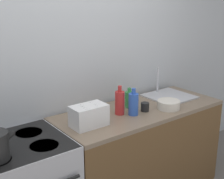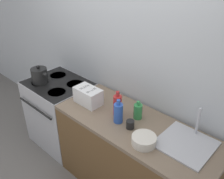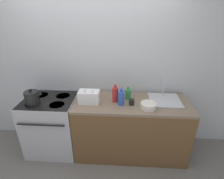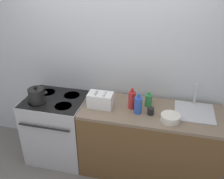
{
  "view_description": "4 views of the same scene",
  "coord_description": "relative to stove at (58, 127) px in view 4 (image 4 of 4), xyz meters",
  "views": [
    {
      "loc": [
        -1.27,
        -1.68,
        1.9
      ],
      "look_at": [
        0.29,
        0.38,
        1.12
      ],
      "focal_mm": 50.0,
      "sensor_mm": 36.0,
      "label": 1
    },
    {
      "loc": [
        1.68,
        -1.18,
        2.34
      ],
      "look_at": [
        0.26,
        0.34,
        1.14
      ],
      "focal_mm": 40.0,
      "sensor_mm": 36.0,
      "label": 2
    },
    {
      "loc": [
        0.44,
        -1.85,
        2.1
      ],
      "look_at": [
        0.3,
        0.39,
        1.05
      ],
      "focal_mm": 28.0,
      "sensor_mm": 36.0,
      "label": 3
    },
    {
      "loc": [
        0.71,
        -2.14,
        2.45
      ],
      "look_at": [
        0.1,
        0.38,
        1.08
      ],
      "focal_mm": 40.0,
      "sensor_mm": 36.0,
      "label": 4
    }
  ],
  "objects": [
    {
      "name": "toaster",
      "position": [
        0.61,
        -0.04,
        0.52
      ],
      "size": [
        0.29,
        0.18,
        0.17
      ],
      "color": "white",
      "rests_on": "counter_block"
    },
    {
      "name": "kettle",
      "position": [
        -0.16,
        -0.13,
        0.53
      ],
      "size": [
        0.24,
        0.19,
        0.23
      ],
      "color": "black",
      "rests_on": "stove"
    },
    {
      "name": "sink_tray",
      "position": [
        1.68,
        0.09,
        0.45
      ],
      "size": [
        0.44,
        0.43,
        0.28
      ],
      "color": "#B7B7BC",
      "rests_on": "counter_block"
    },
    {
      "name": "bowl",
      "position": [
        1.42,
        -0.15,
        0.47
      ],
      "size": [
        0.21,
        0.21,
        0.08
      ],
      "color": "beige",
      "rests_on": "counter_block"
    },
    {
      "name": "bottle_blue",
      "position": [
        1.06,
        -0.07,
        0.54
      ],
      "size": [
        0.09,
        0.09,
        0.24
      ],
      "color": "#2D56B7",
      "rests_on": "counter_block"
    },
    {
      "name": "stove",
      "position": [
        0.0,
        0.0,
        0.0
      ],
      "size": [
        0.76,
        0.68,
        0.89
      ],
      "color": "#B7B7BC",
      "rests_on": "ground_plane"
    },
    {
      "name": "ground_plane",
      "position": [
        0.63,
        -0.32,
        -0.46
      ],
      "size": [
        12.0,
        12.0,
        0.0
      ],
      "primitive_type": "plane",
      "color": "slate"
    },
    {
      "name": "wall_back",
      "position": [
        0.63,
        0.39,
        0.84
      ],
      "size": [
        8.0,
        0.05,
        2.6
      ],
      "color": "silver",
      "rests_on": "ground_plane"
    },
    {
      "name": "cup_black",
      "position": [
        1.2,
        -0.07,
        0.47
      ],
      "size": [
        0.08,
        0.08,
        0.08
      ],
      "color": "black",
      "rests_on": "counter_block"
    },
    {
      "name": "bottle_green",
      "position": [
        1.15,
        0.1,
        0.51
      ],
      "size": [
        0.08,
        0.08,
        0.19
      ],
      "color": "#338C47",
      "rests_on": "counter_block"
    },
    {
      "name": "bottle_red",
      "position": [
        0.97,
        0.01,
        0.54
      ],
      "size": [
        0.08,
        0.08,
        0.26
      ],
      "color": "#B72828",
      "rests_on": "counter_block"
    },
    {
      "name": "counter_block",
      "position": [
        1.21,
        0.01,
        -0.01
      ],
      "size": [
        1.64,
        0.66,
        0.89
      ],
      "color": "brown",
      "rests_on": "ground_plane"
    }
  ]
}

